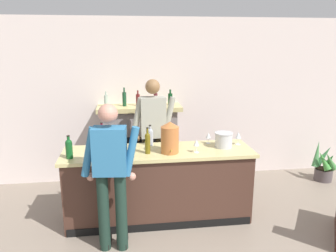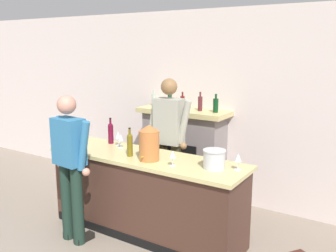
# 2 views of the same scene
# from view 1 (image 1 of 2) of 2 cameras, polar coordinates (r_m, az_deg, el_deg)

# --- Properties ---
(wall_back_panel) EXTENTS (12.00, 0.07, 2.75)m
(wall_back_panel) POSITION_cam_1_polar(r_m,az_deg,el_deg) (5.61, -3.24, 4.41)
(wall_back_panel) COLOR silver
(wall_back_panel) RESTS_ON ground_plane
(bar_counter) EXTENTS (2.48, 0.71, 0.97)m
(bar_counter) POSITION_cam_1_polar(r_m,az_deg,el_deg) (4.46, -1.65, -10.16)
(bar_counter) COLOR #432920
(bar_counter) RESTS_ON ground_plane
(fireplace_stone) EXTENTS (1.35, 0.52, 1.64)m
(fireplace_stone) POSITION_cam_1_polar(r_m,az_deg,el_deg) (5.51, -4.88, -3.20)
(fireplace_stone) COLOR gray
(fireplace_stone) RESTS_ON ground_plane
(potted_plant_corner) EXTENTS (0.44, 0.44, 0.69)m
(potted_plant_corner) POSITION_cam_1_polar(r_m,az_deg,el_deg) (6.32, 25.50, -6.13)
(potted_plant_corner) COLOR #514748
(potted_plant_corner) RESTS_ON ground_plane
(person_customer) EXTENTS (0.66, 0.33, 1.72)m
(person_customer) POSITION_cam_1_polar(r_m,az_deg,el_deg) (3.69, -9.95, -7.94)
(person_customer) COLOR #192D25
(person_customer) RESTS_ON ground_plane
(person_bartender) EXTENTS (0.66, 0.31, 1.84)m
(person_bartender) POSITION_cam_1_polar(r_m,az_deg,el_deg) (4.78, -2.60, -1.59)
(person_bartender) COLOR #4C462C
(person_bartender) RESTS_ON ground_plane
(copper_dispenser) EXTENTS (0.23, 0.27, 0.41)m
(copper_dispenser) POSITION_cam_1_polar(r_m,az_deg,el_deg) (4.13, 0.32, -1.96)
(copper_dispenser) COLOR #BA6A35
(copper_dispenser) RESTS_ON bar_counter
(ice_bucket_steel) EXTENTS (0.24, 0.24, 0.20)m
(ice_bucket_steel) POSITION_cam_1_polar(r_m,az_deg,el_deg) (4.44, 9.67, -2.40)
(ice_bucket_steel) COLOR silver
(ice_bucket_steel) RESTS_ON bar_counter
(wine_bottle_port_short) EXTENTS (0.08, 0.08, 0.29)m
(wine_bottle_port_short) POSITION_cam_1_polar(r_m,az_deg,el_deg) (4.12, -16.86, -3.68)
(wine_bottle_port_short) COLOR #135120
(wine_bottle_port_short) RESTS_ON bar_counter
(wine_bottle_burgundy_dark) EXTENTS (0.07, 0.07, 0.34)m
(wine_bottle_burgundy_dark) POSITION_cam_1_polar(r_m,az_deg,el_deg) (4.13, -3.57, -2.81)
(wine_bottle_burgundy_dark) COLOR brown
(wine_bottle_burgundy_dark) RESTS_ON bar_counter
(wine_bottle_riesling_slim) EXTENTS (0.08, 0.08, 0.28)m
(wine_bottle_riesling_slim) POSITION_cam_1_polar(r_m,az_deg,el_deg) (4.47, -3.12, -1.75)
(wine_bottle_riesling_slim) COLOR #9DA8B9
(wine_bottle_riesling_slim) RESTS_ON bar_counter
(wine_bottle_chardonnay_pale) EXTENTS (0.07, 0.07, 0.34)m
(wine_bottle_chardonnay_pale) POSITION_cam_1_polar(r_m,az_deg,el_deg) (4.44, -11.39, -1.80)
(wine_bottle_chardonnay_pale) COLOR #5B0C25
(wine_bottle_chardonnay_pale) RESTS_ON bar_counter
(wine_glass_front_right) EXTENTS (0.07, 0.07, 0.17)m
(wine_glass_front_right) POSITION_cam_1_polar(r_m,az_deg,el_deg) (4.18, 4.96, -3.01)
(wine_glass_front_right) COLOR silver
(wine_glass_front_right) RESTS_ON bar_counter
(wine_glass_near_bucket) EXTENTS (0.07, 0.07, 0.16)m
(wine_glass_near_bucket) POSITION_cam_1_polar(r_m,az_deg,el_deg) (4.58, 7.04, -1.72)
(wine_glass_near_bucket) COLOR silver
(wine_glass_near_bucket) RESTS_ON bar_counter
(wine_glass_front_left) EXTENTS (0.08, 0.08, 0.19)m
(wine_glass_front_left) POSITION_cam_1_polar(r_m,az_deg,el_deg) (4.40, -9.36, -2.10)
(wine_glass_front_left) COLOR silver
(wine_glass_front_left) RESTS_ON bar_counter
(wine_glass_mid_counter) EXTENTS (0.08, 0.08, 0.18)m
(wine_glass_mid_counter) POSITION_cam_1_polar(r_m,az_deg,el_deg) (4.58, 12.15, -1.68)
(wine_glass_mid_counter) COLOR silver
(wine_glass_mid_counter) RESTS_ON bar_counter
(wine_glass_back_row) EXTENTS (0.07, 0.07, 0.18)m
(wine_glass_back_row) POSITION_cam_1_polar(r_m,az_deg,el_deg) (4.34, -8.05, -2.37)
(wine_glass_back_row) COLOR silver
(wine_glass_back_row) RESTS_ON bar_counter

